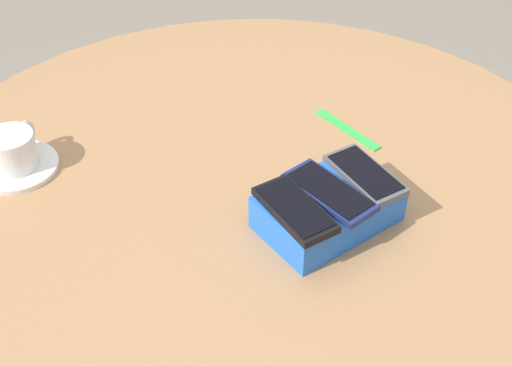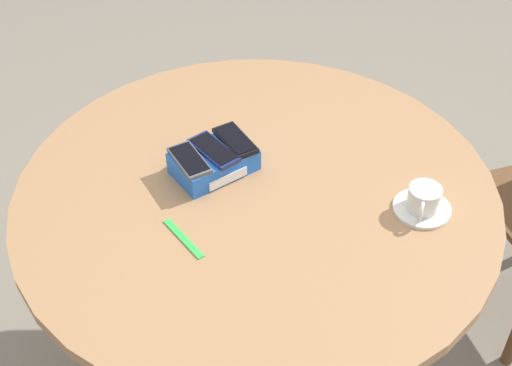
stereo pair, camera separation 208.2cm
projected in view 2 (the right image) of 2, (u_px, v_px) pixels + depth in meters
name	position (u px, v px, depth m)	size (l,w,h in m)	color
round_table	(256.00, 222.00, 1.73)	(1.13, 1.13, 0.77)	#2D2D2D
phone_box	(214.00, 162.00, 1.69)	(0.22, 0.17, 0.06)	blue
phone_gray	(189.00, 160.00, 1.65)	(0.08, 0.14, 0.01)	#515156
phone_navy	(214.00, 150.00, 1.67)	(0.10, 0.15, 0.01)	navy
phone_black	(235.00, 140.00, 1.70)	(0.09, 0.14, 0.01)	black
saucer	(422.00, 208.00, 1.61)	(0.13, 0.13, 0.01)	silver
coffee_cup	(424.00, 198.00, 1.58)	(0.08, 0.09, 0.06)	silver
lanyard_strap	(183.00, 238.00, 1.54)	(0.14, 0.02, 0.00)	green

